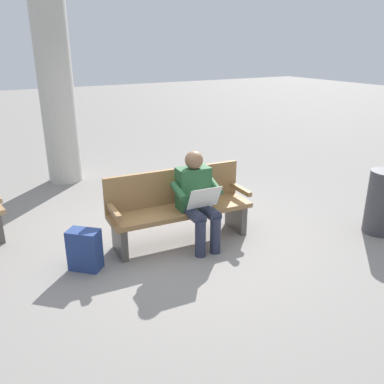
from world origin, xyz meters
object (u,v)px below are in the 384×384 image
backpack (85,250)px  support_pillar (54,71)px  bench_near (179,206)px  person_seated (197,197)px  trash_bin (383,202)px

backpack → support_pillar: 3.72m
bench_near → backpack: (1.25, 0.13, -0.23)m
support_pillar → person_seated: bearing=103.6°
person_seated → backpack: 1.43m
bench_near → person_seated: size_ratio=1.55×
person_seated → support_pillar: support_pillar is taller
backpack → trash_bin: (-3.66, 1.01, 0.19)m
support_pillar → trash_bin: (-3.10, 4.27, -1.52)m
bench_near → backpack: 1.27m
backpack → trash_bin: trash_bin is taller
person_seated → trash_bin: size_ratio=1.40×
bench_near → trash_bin: bench_near is taller
person_seated → backpack: person_seated is taller
person_seated → backpack: (1.37, -0.11, -0.40)m
bench_near → support_pillar: 3.53m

